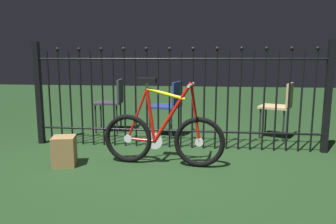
% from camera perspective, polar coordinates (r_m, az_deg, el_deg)
% --- Properties ---
extents(ground_plane, '(20.00, 20.00, 0.00)m').
position_cam_1_polar(ground_plane, '(3.44, 0.14, -9.69)').
color(ground_plane, '#1B3519').
extents(iron_fence, '(3.72, 0.07, 1.35)m').
position_cam_1_polar(iron_fence, '(4.02, 0.85, 2.96)').
color(iron_fence, black).
rests_on(iron_fence, ground).
extents(bicycle, '(1.32, 0.40, 0.93)m').
position_cam_1_polar(bicycle, '(3.41, -0.95, -4.29)').
color(bicycle, black).
rests_on(bicycle, ground).
extents(chair_navy, '(0.50, 0.50, 0.81)m').
position_cam_1_polar(chair_navy, '(4.66, 0.28, 1.66)').
color(chair_navy, black).
rests_on(chair_navy, ground).
extents(chair_charcoal, '(0.44, 0.44, 0.82)m').
position_cam_1_polar(chair_charcoal, '(5.03, -9.84, 2.25)').
color(chair_charcoal, black).
rests_on(chair_charcoal, ground).
extents(chair_tan, '(0.53, 0.53, 0.80)m').
position_cam_1_polar(chair_tan, '(4.79, 19.50, 1.37)').
color(chair_tan, black).
rests_on(chair_tan, ground).
extents(display_crate, '(0.28, 0.28, 0.32)m').
position_cam_1_polar(display_crate, '(3.60, -18.09, -6.67)').
color(display_crate, olive).
rests_on(display_crate, ground).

